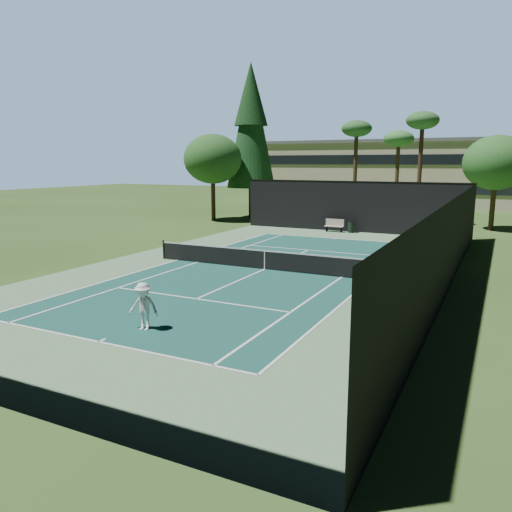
% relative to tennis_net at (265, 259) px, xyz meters
% --- Properties ---
extents(ground, '(160.00, 160.00, 0.00)m').
position_rel_tennis_net_xyz_m(ground, '(0.00, 0.00, -0.56)').
color(ground, '#2D4D1D').
rests_on(ground, ground).
extents(apron_slab, '(18.00, 32.00, 0.01)m').
position_rel_tennis_net_xyz_m(apron_slab, '(0.00, 0.00, -0.55)').
color(apron_slab, '#608960').
rests_on(apron_slab, ground).
extents(court_surface, '(10.97, 23.77, 0.01)m').
position_rel_tennis_net_xyz_m(court_surface, '(0.00, 0.00, -0.55)').
color(court_surface, '#184D44').
rests_on(court_surface, ground).
extents(court_lines, '(11.07, 23.87, 0.01)m').
position_rel_tennis_net_xyz_m(court_lines, '(0.00, 0.00, -0.54)').
color(court_lines, white).
rests_on(court_lines, ground).
extents(tennis_net, '(12.90, 0.10, 1.10)m').
position_rel_tennis_net_xyz_m(tennis_net, '(0.00, 0.00, 0.00)').
color(tennis_net, black).
rests_on(tennis_net, ground).
extents(fence, '(18.04, 32.05, 4.03)m').
position_rel_tennis_net_xyz_m(fence, '(0.00, 0.06, 1.45)').
color(fence, black).
rests_on(fence, ground).
extents(player, '(1.12, 0.75, 1.60)m').
position_rel_tennis_net_xyz_m(player, '(0.51, -10.31, 0.24)').
color(player, white).
rests_on(player, ground).
extents(tennis_ball_a, '(0.06, 0.06, 0.06)m').
position_rel_tennis_net_xyz_m(tennis_ball_a, '(-4.32, -10.06, -0.53)').
color(tennis_ball_a, '#B7D330').
rests_on(tennis_ball_a, ground).
extents(tennis_ball_b, '(0.07, 0.07, 0.07)m').
position_rel_tennis_net_xyz_m(tennis_ball_b, '(-3.83, 1.08, -0.52)').
color(tennis_ball_b, '#E8F136').
rests_on(tennis_ball_b, ground).
extents(tennis_ball_c, '(0.07, 0.07, 0.07)m').
position_rel_tennis_net_xyz_m(tennis_ball_c, '(2.93, 1.29, -0.52)').
color(tennis_ball_c, yellow).
rests_on(tennis_ball_c, ground).
extents(tennis_ball_d, '(0.08, 0.08, 0.08)m').
position_rel_tennis_net_xyz_m(tennis_ball_d, '(-6.86, 3.81, -0.52)').
color(tennis_ball_d, '#CFD430').
rests_on(tennis_ball_d, ground).
extents(park_bench, '(1.50, 0.45, 1.02)m').
position_rel_tennis_net_xyz_m(park_bench, '(-1.15, 15.37, -0.01)').
color(park_bench, beige).
rests_on(park_bench, ground).
extents(trash_bin, '(0.56, 0.56, 0.95)m').
position_rel_tennis_net_xyz_m(trash_bin, '(0.19, 15.46, -0.08)').
color(trash_bin, black).
rests_on(trash_bin, ground).
extents(pine_tree, '(4.80, 4.80, 15.00)m').
position_rel_tennis_net_xyz_m(pine_tree, '(-12.00, 22.00, 9.00)').
color(pine_tree, '#4A3320').
rests_on(pine_tree, ground).
extents(palm_a, '(2.80, 2.80, 9.32)m').
position_rel_tennis_net_xyz_m(palm_a, '(-2.00, 24.00, 7.63)').
color(palm_a, '#402F1B').
rests_on(palm_a, ground).
extents(palm_b, '(2.80, 2.80, 8.42)m').
position_rel_tennis_net_xyz_m(palm_b, '(1.50, 26.00, 6.80)').
color(palm_b, '#49341F').
rests_on(palm_b, ground).
extents(palm_c, '(2.80, 2.80, 9.77)m').
position_rel_tennis_net_xyz_m(palm_c, '(4.00, 23.00, 8.05)').
color(palm_c, '#41281C').
rests_on(palm_c, ground).
extents(decid_tree_a, '(5.12, 5.12, 7.62)m').
position_rel_tennis_net_xyz_m(decid_tree_a, '(10.00, 22.00, 4.86)').
color(decid_tree_a, '#44301D').
rests_on(decid_tree_a, ground).
extents(decid_tree_c, '(5.44, 5.44, 8.09)m').
position_rel_tennis_net_xyz_m(decid_tree_c, '(-14.00, 18.00, 5.21)').
color(decid_tree_c, '#43301C').
rests_on(decid_tree_c, ground).
extents(campus_building, '(40.50, 12.50, 8.30)m').
position_rel_tennis_net_xyz_m(campus_building, '(0.00, 45.98, 3.65)').
color(campus_building, '#BBAF90').
rests_on(campus_building, ground).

